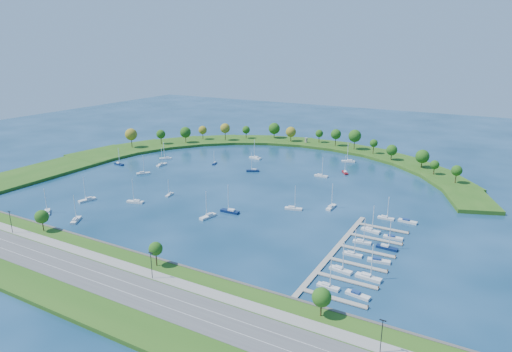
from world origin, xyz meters
The scene contains 37 objects.
ground centered at (0.00, 0.00, 0.00)m, with size 700.00×700.00×0.00m, color #072941.
south_shoreline centered at (0.03, -122.88, 1.00)m, with size 420.00×43.10×11.60m.
breakwater centered at (-46.33, 48.72, 0.99)m, with size 286.74×247.64×2.00m.
breakwater_trees centered at (-20.54, 88.38, 10.70)m, with size 241.05×96.51×15.44m.
harbor_tower centered at (-8.66, 114.85, 3.96)m, with size 2.60×2.60×3.82m.
dock_system centered at (85.30, -61.00, 0.35)m, with size 24.28×82.00×1.60m.
moored_boat_0 centered at (-67.03, -15.28, 0.92)m, with size 7.52×7.89×12.52m.
moored_boat_1 centered at (-25.15, -39.47, 0.84)m, with size 2.68×6.58×9.40m.
moored_boat_2 centered at (-60.76, -90.06, 0.93)m, with size 8.30×7.35×12.79m.
moored_boat_3 centered at (-8.36, 24.75, 0.92)m, with size 8.55×6.11×12.42m.
moored_boat_4 centered at (-79.38, 21.25, 0.93)m, with size 8.44×7.16×12.80m.
moored_boat_5 centered at (17.95, -44.89, 0.98)m, with size 9.89×2.99×14.44m.
moored_boat_6 centered at (-70.48, 6.60, 0.93)m, with size 2.44×8.66×12.73m.
moored_boat_7 centered at (-39.90, -90.08, 0.93)m, with size 6.56×8.82×12.91m.
moored_boat_8 centered at (-97.65, -6.22, 0.91)m, with size 8.47×3.42×12.09m.
moored_boat_9 centered at (-40.79, 27.69, 0.85)m, with size 3.72×6.75×9.56m.
moored_boat_10 centered at (-33.20, -57.58, 0.94)m, with size 9.34×4.96×13.23m.
moored_boat_11 centered at (12.19, -55.70, 0.96)m, with size 4.26×9.58×13.62m.
moored_boat_12 centered at (-23.02, 54.26, 0.97)m, with size 9.86×4.13×14.05m.
moored_boat_13 centered at (43.87, -25.87, 0.93)m, with size 9.10×4.83×12.89m.
moored_boat_14 centered at (60.00, -14.78, 0.94)m, with size 2.66×8.91×13.02m.
moored_boat_15 centered at (39.35, 77.96, 0.96)m, with size 9.78×5.31×13.85m.
moored_boat_16 centered at (35.31, 35.04, 0.92)m, with size 8.76×3.17×12.60m.
moored_boat_17 centered at (46.11, 50.02, 0.90)m, with size 6.36×7.80×11.69m.
moored_boat_18 centered at (-57.88, -67.78, 0.95)m, with size 4.95×9.56×13.53m.
docked_boat_0 centered at (85.52, -88.38, 0.90)m, with size 8.12×2.71×11.76m.
docked_boat_1 centered at (95.98, -88.52, 0.63)m, with size 8.61×3.55×1.70m.
docked_boat_2 centered at (85.51, -75.02, 0.93)m, with size 8.88×3.56×12.70m.
docked_boat_3 centered at (96.00, -75.55, 0.96)m, with size 9.54×3.31×13.77m.
docked_boat_4 centered at (85.53, -60.45, 0.89)m, with size 7.75×2.17×11.39m.
docked_boat_5 centered at (95.97, -60.97, 0.65)m, with size 8.95×3.73×1.77m.
docked_boat_6 centered at (85.53, -47.42, 0.88)m, with size 7.79×2.91×11.18m.
docked_boat_7 centered at (96.01, -47.87, 0.93)m, with size 8.83×2.99×12.78m.
docked_boat_8 centered at (85.51, -33.80, 0.93)m, with size 8.90×3.81×12.67m.
docked_boat_9 centered at (95.98, -36.60, 0.62)m, with size 8.31×2.52×1.68m.
docked_boat_10 centered at (87.93, -15.63, 0.89)m, with size 7.76×2.28×11.36m.
docked_boat_11 centered at (97.87, -14.98, 0.65)m, with size 8.90×3.30×1.77m.
Camera 1 is at (129.54, -218.49, 81.39)m, focal length 31.06 mm.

